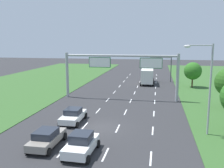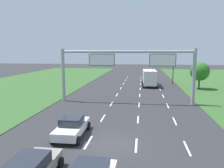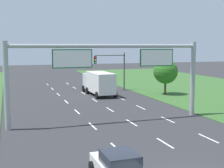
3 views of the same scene
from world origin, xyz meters
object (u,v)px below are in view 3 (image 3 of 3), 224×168
Objects in this scene: box_truck at (98,82)px; roadside_tree_far at (166,72)px; traffic_light_mast at (112,65)px; car_mid_lane at (120,168)px; sign_gantry at (110,66)px.

roadside_tree_far is (8.67, -2.81, 1.47)m from box_truck.
traffic_light_mast is at bearing 44.15° from box_truck.
car_mid_lane is at bearing -107.98° from traffic_light_mast.
traffic_light_mast reaches higher than roadside_tree_far.
traffic_light_mast is 8.20m from roadside_tree_far.
sign_gantry reaches higher than car_mid_lane.
roadside_tree_far reaches higher than box_truck.
sign_gantry reaches higher than traffic_light_mast.
box_truck is 1.43× the size of traffic_light_mast.
sign_gantry is (3.49, 11.94, 4.14)m from car_mid_lane.
traffic_light_mast reaches higher than car_mid_lane.
car_mid_lane is 13.11m from sign_gantry.
box_truck is 0.47× the size of sign_gantry.
sign_gantry is at bearing -134.44° from roadside_tree_far.
sign_gantry is 17.14m from roadside_tree_far.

